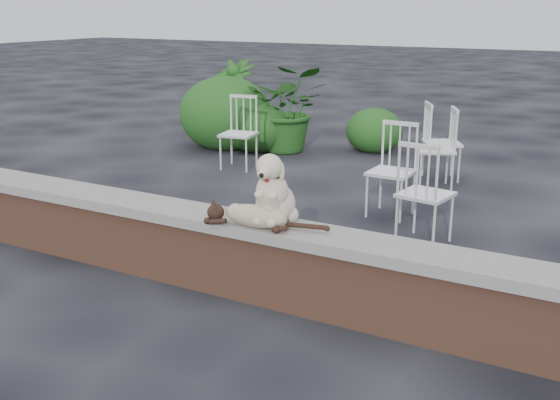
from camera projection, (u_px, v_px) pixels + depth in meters
The scene contains 13 objects.
ground at pixel (238, 291), 4.93m from camera, with size 60.00×60.00×0.00m, color black.
brick_wall at pixel (238, 260), 4.86m from camera, with size 6.00×0.30×0.50m, color brown.
capstone at pixel (237, 223), 4.78m from camera, with size 6.20×0.40×0.08m, color slate.
dog at pixel (276, 187), 4.59m from camera, with size 0.35×0.46×0.53m, color beige, non-canonical shape.
cat at pixel (255, 215), 4.55m from camera, with size 1.05×0.25×0.18m, color tan, non-canonical shape.
chair_b at pixel (391, 171), 6.58m from camera, with size 0.56×0.56×0.94m, color white, non-canonical shape.
chair_e at pixel (442, 142), 7.98m from camera, with size 0.56×0.56×0.94m, color white, non-canonical shape.
chair_c at pixel (426, 192), 5.82m from camera, with size 0.56×0.56×0.94m, color white, non-canonical shape.
chair_d at pixel (435, 148), 7.62m from camera, with size 0.56×0.56×0.94m, color white, non-canonical shape.
chair_a at pixel (238, 133), 8.53m from camera, with size 0.56×0.56×0.94m, color white, non-canonical shape.
potted_plant_a at pixel (289, 108), 9.50m from camera, with size 1.14×0.98×1.26m, color #245117.
potted_plant_b at pixel (234, 100), 10.30m from camera, with size 0.71×0.71×1.27m, color #245117.
shrubbery at pixel (252, 119), 9.74m from camera, with size 3.19×1.86×1.12m.
Camera 1 is at (2.48, -3.81, 2.06)m, focal length 42.13 mm.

